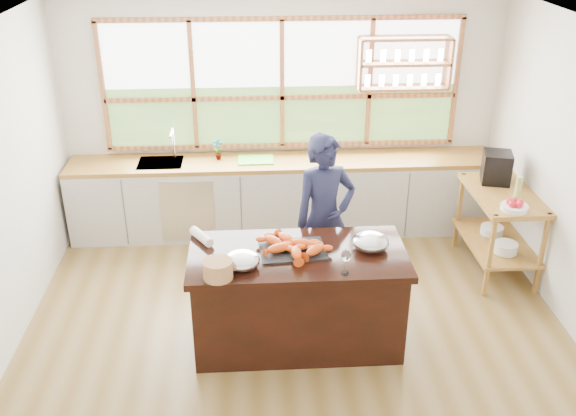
{
  "coord_description": "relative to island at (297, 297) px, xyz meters",
  "views": [
    {
      "loc": [
        -0.38,
        -4.89,
        3.62
      ],
      "look_at": [
        -0.06,
        0.15,
        1.16
      ],
      "focal_mm": 40.0,
      "sensor_mm": 36.0,
      "label": 1
    }
  ],
  "objects": [
    {
      "name": "ground_plane",
      "position": [
        0.0,
        0.2,
        -0.45
      ],
      "size": [
        5.0,
        5.0,
        0.0
      ],
      "primitive_type": "plane",
      "color": "olive"
    },
    {
      "name": "room_shell",
      "position": [
        0.02,
        0.71,
        1.3
      ],
      "size": [
        5.02,
        4.52,
        2.71
      ],
      "color": "silver",
      "rests_on": "ground_plane"
    },
    {
      "name": "back_counter",
      "position": [
        -0.02,
        2.14,
        0.0
      ],
      "size": [
        4.9,
        0.63,
        0.9
      ],
      "color": "beige",
      "rests_on": "ground_plane"
    },
    {
      "name": "right_shelf_unit",
      "position": [
        2.19,
        1.09,
        0.15
      ],
      "size": [
        0.62,
        1.1,
        0.9
      ],
      "color": "#A7742D",
      "rests_on": "ground_plane"
    },
    {
      "name": "island",
      "position": [
        0.0,
        0.0,
        0.0
      ],
      "size": [
        1.85,
        0.9,
        0.9
      ],
      "color": "black",
      "rests_on": "ground_plane"
    },
    {
      "name": "cook",
      "position": [
        0.31,
        0.75,
        0.39
      ],
      "size": [
        0.71,
        0.57,
        1.68
      ],
      "primitive_type": "imported",
      "rotation": [
        0.0,
        0.0,
        0.3
      ],
      "color": "#171934",
      "rests_on": "ground_plane"
    },
    {
      "name": "potted_plant",
      "position": [
        -0.75,
        2.2,
        0.57
      ],
      "size": [
        0.15,
        0.12,
        0.25
      ],
      "primitive_type": "imported",
      "rotation": [
        0.0,
        0.0,
        -0.33
      ],
      "color": "slate",
      "rests_on": "back_counter"
    },
    {
      "name": "cutting_board",
      "position": [
        -0.32,
        2.14,
        0.45
      ],
      "size": [
        0.4,
        0.3,
        0.01
      ],
      "primitive_type": "cube",
      "rotation": [
        0.0,
        0.0,
        0.0
      ],
      "color": "#56C139",
      "rests_on": "back_counter"
    },
    {
      "name": "espresso_machine",
      "position": [
        2.19,
        1.38,
        0.61
      ],
      "size": [
        0.35,
        0.37,
        0.32
      ],
      "primitive_type": "cube",
      "rotation": [
        0.0,
        0.0,
        -0.25
      ],
      "color": "black",
      "rests_on": "right_shelf_unit"
    },
    {
      "name": "wine_bottle",
      "position": [
        2.24,
        0.9,
        0.57
      ],
      "size": [
        0.08,
        0.08,
        0.26
      ],
      "primitive_type": "cylinder",
      "rotation": [
        0.0,
        0.0,
        -0.35
      ],
      "color": "#92A951",
      "rests_on": "right_shelf_unit"
    },
    {
      "name": "fruit_bowl",
      "position": [
        2.14,
        0.7,
        0.49
      ],
      "size": [
        0.26,
        0.26,
        0.11
      ],
      "color": "silver",
      "rests_on": "right_shelf_unit"
    },
    {
      "name": "slate_board",
      "position": [
        -0.04,
        0.04,
        0.45
      ],
      "size": [
        0.58,
        0.44,
        0.02
      ],
      "primitive_type": "cube",
      "rotation": [
        0.0,
        0.0,
        0.07
      ],
      "color": "black",
      "rests_on": "island"
    },
    {
      "name": "lobster_pile",
      "position": [
        -0.05,
        0.02,
        0.5
      ],
      "size": [
        0.55,
        0.48,
        0.08
      ],
      "color": "#E05212",
      "rests_on": "slate_board"
    },
    {
      "name": "mixing_bowl_left",
      "position": [
        -0.47,
        -0.2,
        0.51
      ],
      "size": [
        0.3,
        0.3,
        0.14
      ],
      "primitive_type": "ellipsoid",
      "color": "silver",
      "rests_on": "island"
    },
    {
      "name": "mixing_bowl_right",
      "position": [
        0.62,
        0.04,
        0.51
      ],
      "size": [
        0.32,
        0.32,
        0.15
      ],
      "primitive_type": "ellipsoid",
      "color": "silver",
      "rests_on": "island"
    },
    {
      "name": "wine_glass",
      "position": [
        0.35,
        -0.35,
        0.61
      ],
      "size": [
        0.08,
        0.08,
        0.22
      ],
      "color": "silver",
      "rests_on": "island"
    },
    {
      "name": "wicker_basket",
      "position": [
        -0.66,
        -0.35,
        0.52
      ],
      "size": [
        0.24,
        0.24,
        0.15
      ],
      "primitive_type": "cylinder",
      "color": "#A36E3F",
      "rests_on": "island"
    },
    {
      "name": "parchment_roll",
      "position": [
        -0.83,
        0.27,
        0.49
      ],
      "size": [
        0.23,
        0.3,
        0.08
      ],
      "primitive_type": "cylinder",
      "rotation": [
        1.57,
        0.0,
        0.56
      ],
      "color": "white",
      "rests_on": "island"
    }
  ]
}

